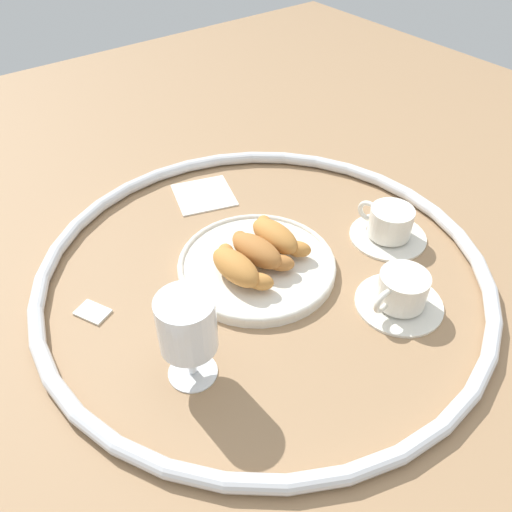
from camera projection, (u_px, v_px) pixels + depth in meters
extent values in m
plane|color=#997551|center=(264.00, 275.00, 0.87)|extent=(2.20, 2.20, 0.00)
torus|color=silver|center=(264.00, 270.00, 0.86)|extent=(0.74, 0.74, 0.02)
cylinder|color=silver|center=(256.00, 266.00, 0.87)|extent=(0.26, 0.26, 0.01)
torus|color=silver|center=(256.00, 263.00, 0.87)|extent=(0.26, 0.26, 0.01)
ellipsoid|color=#BC7A38|center=(236.00, 267.00, 0.82)|extent=(0.10, 0.05, 0.04)
ellipsoid|color=#BC7A38|center=(260.00, 281.00, 0.81)|extent=(0.05, 0.05, 0.03)
ellipsoid|color=#BC7A38|center=(226.00, 254.00, 0.86)|extent=(0.05, 0.05, 0.03)
ellipsoid|color=#AD6B33|center=(256.00, 251.00, 0.85)|extent=(0.11, 0.06, 0.04)
ellipsoid|color=#AD6B33|center=(281.00, 263.00, 0.84)|extent=(0.05, 0.05, 0.03)
ellipsoid|color=#AD6B33|center=(243.00, 240.00, 0.89)|extent=(0.05, 0.04, 0.03)
ellipsoid|color=#BC7A38|center=(275.00, 236.00, 0.88)|extent=(0.10, 0.05, 0.04)
ellipsoid|color=#BC7A38|center=(298.00, 249.00, 0.87)|extent=(0.05, 0.05, 0.03)
ellipsoid|color=#BC7A38|center=(264.00, 225.00, 0.92)|extent=(0.05, 0.05, 0.03)
cylinder|color=silver|center=(399.00, 303.00, 0.81)|extent=(0.14, 0.14, 0.01)
cylinder|color=silver|center=(403.00, 289.00, 0.79)|extent=(0.08, 0.08, 0.05)
cylinder|color=brown|center=(405.00, 278.00, 0.78)|extent=(0.07, 0.07, 0.01)
torus|color=silver|center=(384.00, 301.00, 0.77)|extent=(0.01, 0.04, 0.04)
cylinder|color=silver|center=(388.00, 235.00, 0.94)|extent=(0.14, 0.14, 0.01)
cylinder|color=silver|center=(391.00, 222.00, 0.92)|extent=(0.08, 0.08, 0.05)
cylinder|color=brown|center=(393.00, 212.00, 0.90)|extent=(0.07, 0.07, 0.01)
torus|color=silver|center=(368.00, 211.00, 0.94)|extent=(0.04, 0.02, 0.04)
cylinder|color=white|center=(193.00, 371.00, 0.72)|extent=(0.07, 0.07, 0.01)
cylinder|color=white|center=(191.00, 358.00, 0.70)|extent=(0.01, 0.01, 0.05)
cylinder|color=white|center=(187.00, 324.00, 0.66)|extent=(0.08, 0.08, 0.08)
cylinder|color=gold|center=(187.00, 329.00, 0.66)|extent=(0.07, 0.07, 0.06)
cube|color=white|center=(92.00, 311.00, 0.80)|extent=(0.06, 0.05, 0.01)
cube|color=silver|center=(204.00, 194.00, 1.04)|extent=(0.14, 0.14, 0.01)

